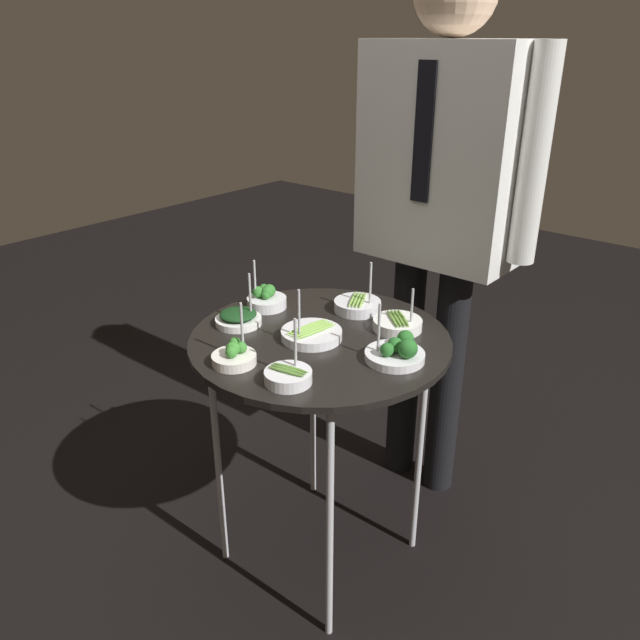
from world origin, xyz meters
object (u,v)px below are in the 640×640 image
at_px(bowl_broccoli_far_rim, 397,352).
at_px(bowl_asparagus_mid_right, 311,334).
at_px(bowl_broccoli_back_left, 234,355).
at_px(waiter_figure, 441,183).
at_px(serving_cart, 320,354).
at_px(bowl_asparagus_back_right, 288,376).
at_px(bowl_broccoli_center, 266,299).
at_px(bowl_spinach_near_rim, 239,318).
at_px(bowl_asparagus_front_right, 358,305).
at_px(bowl_asparagus_front_left, 398,324).

relative_size(bowl_broccoli_far_rim, bowl_asparagus_mid_right, 0.92).
distance_m(bowl_broccoli_back_left, waiter_figure, 0.86).
distance_m(serving_cart, bowl_asparagus_back_right, 0.27).
xyz_separation_m(bowl_broccoli_center, bowl_broccoli_back_left, (0.19, -0.30, -0.00)).
bearing_deg(bowl_asparagus_mid_right, bowl_broccoli_back_left, -103.73).
distance_m(bowl_spinach_near_rim, waiter_figure, 0.75).
height_order(bowl_broccoli_center, bowl_asparagus_front_right, bowl_asparagus_front_right).
bearing_deg(bowl_asparagus_front_right, bowl_broccoli_far_rim, -34.81).
bearing_deg(bowl_asparagus_back_right, bowl_broccoli_far_rim, 62.60).
relative_size(bowl_asparagus_front_left, bowl_broccoli_center, 0.91).
height_order(bowl_broccoli_center, waiter_figure, waiter_figure).
bearing_deg(bowl_broccoli_far_rim, bowl_spinach_near_rim, -166.52).
xyz_separation_m(bowl_broccoli_far_rim, bowl_asparagus_front_left, (-0.10, 0.15, -0.01)).
bearing_deg(bowl_broccoli_center, bowl_asparagus_front_left, 18.05).
height_order(serving_cart, bowl_asparagus_mid_right, bowl_asparagus_mid_right).
xyz_separation_m(bowl_asparagus_front_left, waiter_figure, (-0.11, 0.36, 0.32)).
distance_m(bowl_broccoli_far_rim, bowl_asparagus_mid_right, 0.25).
bearing_deg(bowl_asparagus_front_left, bowl_asparagus_mid_right, -125.42).
relative_size(bowl_broccoli_far_rim, bowl_broccoli_center, 1.01).
distance_m(bowl_asparagus_mid_right, bowl_broccoli_back_left, 0.24).
relative_size(bowl_broccoli_far_rim, bowl_asparagus_front_left, 1.11).
height_order(bowl_asparagus_front_right, waiter_figure, waiter_figure).
height_order(bowl_spinach_near_rim, bowl_asparagus_front_left, bowl_spinach_near_rim).
height_order(bowl_broccoli_center, bowl_broccoli_back_left, bowl_broccoli_back_left).
distance_m(bowl_asparagus_front_left, bowl_asparagus_front_right, 0.17).
bearing_deg(bowl_broccoli_back_left, bowl_spinach_near_rim, 134.61).
distance_m(bowl_asparagus_front_left, bowl_asparagus_back_right, 0.41).
xyz_separation_m(bowl_spinach_near_rim, bowl_broccoli_center, (-0.03, 0.14, 0.01)).
bearing_deg(bowl_broccoli_back_left, bowl_broccoli_center, 122.03).
bearing_deg(bowl_asparagus_mid_right, bowl_broccoli_far_rim, 11.04).
relative_size(serving_cart, bowl_broccoli_far_rim, 5.06).
bearing_deg(bowl_asparagus_back_right, waiter_figure, 95.37).
bearing_deg(bowl_asparagus_back_right, bowl_asparagus_front_left, 85.52).
relative_size(bowl_broccoli_back_left, bowl_asparagus_back_right, 1.01).
distance_m(bowl_broccoli_center, bowl_broccoli_back_left, 0.36).
xyz_separation_m(bowl_asparagus_front_left, bowl_broccoli_center, (-0.39, -0.13, 0.01)).
xyz_separation_m(serving_cart, bowl_broccoli_far_rim, (0.24, 0.02, 0.08)).
distance_m(bowl_broccoli_far_rim, bowl_broccoli_center, 0.49).
relative_size(bowl_asparagus_front_left, bowl_asparagus_mid_right, 0.83).
bearing_deg(waiter_figure, serving_cart, -93.01).
bearing_deg(bowl_asparagus_mid_right, bowl_spinach_near_rim, -163.85).
bearing_deg(bowl_broccoli_center, waiter_figure, 59.99).
bearing_deg(waiter_figure, bowl_broccoli_far_rim, -68.23).
bearing_deg(bowl_broccoli_center, bowl_asparagus_back_right, -38.66).
xyz_separation_m(serving_cart, bowl_spinach_near_rim, (-0.23, -0.09, 0.07)).
distance_m(bowl_broccoli_back_left, bowl_asparagus_front_right, 0.46).
xyz_separation_m(bowl_spinach_near_rim, bowl_asparagus_front_right, (0.20, 0.29, -0.00)).
relative_size(bowl_asparagus_front_right, waiter_figure, 0.09).
bearing_deg(bowl_broccoli_center, bowl_broccoli_far_rim, -3.15).
relative_size(serving_cart, bowl_asparagus_front_right, 4.90).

